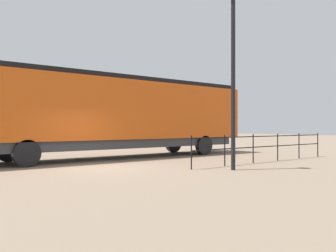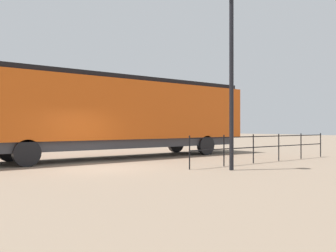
{
  "view_description": "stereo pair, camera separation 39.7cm",
  "coord_description": "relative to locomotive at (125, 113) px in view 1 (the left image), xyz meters",
  "views": [
    {
      "loc": [
        12.35,
        -6.81,
        1.61
      ],
      "look_at": [
        -0.35,
        3.5,
        1.65
      ],
      "focal_mm": 38.3,
      "sensor_mm": 36.0,
      "label": 1
    },
    {
      "loc": [
        12.6,
        -6.5,
        1.61
      ],
      "look_at": [
        -0.35,
        3.5,
        1.65
      ],
      "focal_mm": 38.3,
      "sensor_mm": 36.0,
      "label": 2
    }
  ],
  "objects": [
    {
      "name": "platform_fence",
      "position": [
        6.11,
        3.73,
        -1.51
      ],
      "size": [
        0.05,
        9.35,
        1.28
      ],
      "color": "black",
      "rests_on": "ground_plane"
    },
    {
      "name": "lamp_post",
      "position": [
        7.21,
        0.18,
        2.43
      ],
      "size": [
        0.51,
        0.51,
        6.91
      ],
      "color": "black",
      "rests_on": "ground_plane"
    },
    {
      "name": "ground_plane",
      "position": [
        3.67,
        -3.29,
        -2.33
      ],
      "size": [
        120.0,
        120.0,
        0.0
      ],
      "primitive_type": "plane",
      "color": "#84705B"
    },
    {
      "name": "locomotive",
      "position": [
        0.0,
        0.0,
        0.0
      ],
      "size": [
        3.03,
        15.53,
        4.16
      ],
      "color": "#D15114",
      "rests_on": "ground_plane"
    }
  ]
}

